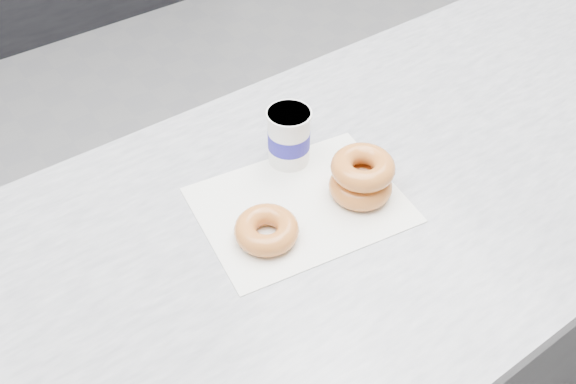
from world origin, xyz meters
The scene contains 6 objects.
ground centered at (0.00, 0.00, 0.00)m, with size 5.00×5.00×0.00m, color gray.
counter centered at (0.00, -0.60, 0.45)m, with size 3.06×0.76×0.90m.
wax_paper centered at (0.00, -0.56, 0.90)m, with size 0.34×0.26×0.00m, color silver.
donut_single centered at (-0.09, -0.59, 0.92)m, with size 0.11×0.11×0.04m, color orange.
donut_stack centered at (0.10, -0.60, 0.94)m, with size 0.15×0.15×0.08m.
coffee_cup centered at (0.05, -0.46, 0.96)m, with size 0.10×0.10×0.11m.
Camera 1 is at (-0.47, -1.17, 1.68)m, focal length 40.00 mm.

